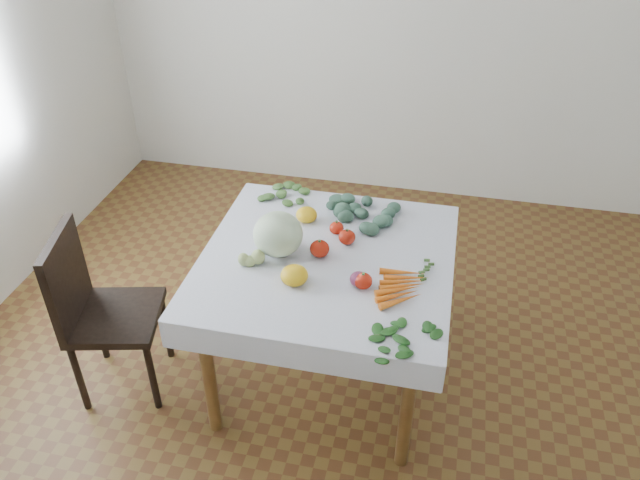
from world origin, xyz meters
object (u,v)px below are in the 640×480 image
object	(u,v)px
carrot_bunch	(402,286)
table	(327,275)
cabbage	(278,234)
chair	(95,304)
heirloom_back	(307,215)

from	to	relation	value
carrot_bunch	table	bearing A→B (deg)	156.70
cabbage	carrot_bunch	size ratio (longest dim) A/B	0.78
table	carrot_bunch	bearing A→B (deg)	-23.30
table	carrot_bunch	xyz separation A→B (m)	(0.35, -0.15, 0.12)
table	chair	bearing A→B (deg)	-165.14
chair	heirloom_back	distance (m)	1.08
cabbage	heirloom_back	xyz separation A→B (m)	(0.06, 0.28, -0.06)
table	carrot_bunch	distance (m)	0.40
heirloom_back	carrot_bunch	bearing A→B (deg)	-39.35
table	heirloom_back	world-z (taller)	heirloom_back
carrot_bunch	cabbage	bearing A→B (deg)	166.47
chair	carrot_bunch	xyz separation A→B (m)	(1.40, 0.13, 0.26)
chair	carrot_bunch	world-z (taller)	chair
heirloom_back	table	bearing A→B (deg)	-59.43
table	carrot_bunch	size ratio (longest dim) A/B	3.48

